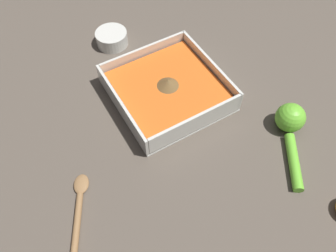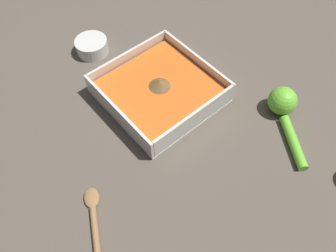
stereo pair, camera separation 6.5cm
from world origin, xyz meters
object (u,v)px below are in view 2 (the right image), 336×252
(square_dish, at_px, (159,91))
(spice_bowl, at_px, (92,47))
(lemon_squeezer, at_px, (284,108))
(wooden_spoon, at_px, (96,235))

(square_dish, bearing_deg, spice_bowl, 8.31)
(lemon_squeezer, xyz_separation_m, wooden_spoon, (0.04, 0.44, -0.02))
(square_dish, xyz_separation_m, spice_bowl, (0.22, 0.03, -0.00))
(square_dish, bearing_deg, lemon_squeezer, -141.64)
(wooden_spoon, bearing_deg, square_dish, -31.85)
(square_dish, height_order, wooden_spoon, square_dish)
(spice_bowl, height_order, lemon_squeezer, lemon_squeezer)
(spice_bowl, bearing_deg, square_dish, -171.69)
(spice_bowl, xyz_separation_m, lemon_squeezer, (-0.43, -0.20, 0.01))
(square_dish, distance_m, wooden_spoon, 0.32)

